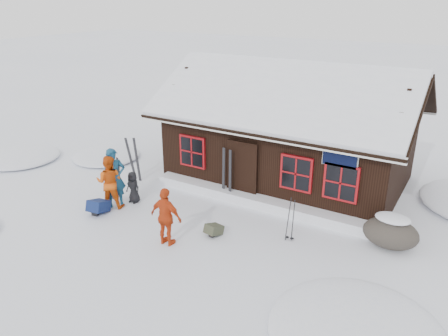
% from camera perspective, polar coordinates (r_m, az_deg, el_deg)
% --- Properties ---
extents(ground, '(120.00, 120.00, 0.00)m').
position_cam_1_polar(ground, '(13.54, -6.08, -7.03)').
color(ground, white).
rests_on(ground, ground).
extents(mountain_hut, '(8.90, 6.09, 4.42)m').
position_cam_1_polar(mountain_hut, '(16.24, 8.63, 3.87)').
color(mountain_hut, black).
rests_on(mountain_hut, ground).
extents(snow_drift, '(7.60, 0.60, 0.35)m').
position_cam_1_polar(snow_drift, '(14.44, 4.07, -4.25)').
color(snow_drift, white).
rests_on(snow_drift, ground).
extents(snow_mounds, '(20.60, 13.20, 0.48)m').
position_cam_1_polar(snow_mounds, '(14.15, 3.89, -5.61)').
color(snow_mounds, white).
rests_on(snow_mounds, ground).
extents(skier_teal, '(0.80, 0.85, 1.96)m').
position_cam_1_polar(skier_teal, '(14.51, -14.12, -1.26)').
color(skier_teal, navy).
rests_on(skier_teal, ground).
extents(skier_orange_left, '(1.07, 0.99, 1.77)m').
position_cam_1_polar(skier_orange_left, '(14.50, -14.73, -1.75)').
color(skier_orange_left, '#D34F0E').
rests_on(skier_orange_left, ground).
extents(skier_orange_right, '(1.00, 0.43, 1.69)m').
position_cam_1_polar(skier_orange_right, '(12.05, -7.56, -6.37)').
color(skier_orange_right, red).
rests_on(skier_orange_right, ground).
extents(skier_crouched, '(0.53, 0.35, 1.08)m').
position_cam_1_polar(skier_crouched, '(14.80, -11.78, -2.45)').
color(skier_crouched, black).
rests_on(skier_crouched, ground).
extents(boulder, '(1.49, 1.12, 0.86)m').
position_cam_1_polar(boulder, '(12.88, 20.94, -7.83)').
color(boulder, '#453F37').
rests_on(boulder, ground).
extents(ski_pair_left, '(0.63, 0.25, 1.59)m').
position_cam_1_polar(ski_pair_left, '(14.92, -13.77, -1.54)').
color(ski_pair_left, black).
rests_on(ski_pair_left, ground).
extents(ski_pair_mid, '(0.60, 0.20, 1.68)m').
position_cam_1_polar(ski_pair_mid, '(16.53, -11.69, 1.09)').
color(ski_pair_mid, black).
rests_on(ski_pair_mid, ground).
extents(ski_pair_right, '(0.43, 0.14, 1.85)m').
position_cam_1_polar(ski_pair_right, '(14.58, 0.37, -0.92)').
color(ski_pair_right, black).
rests_on(ski_pair_right, ground).
extents(ski_poles, '(0.24, 0.12, 1.35)m').
position_cam_1_polar(ski_poles, '(12.36, 8.69, -6.78)').
color(ski_poles, black).
rests_on(ski_poles, ground).
extents(backpack_blue, '(0.58, 0.71, 0.35)m').
position_cam_1_polar(backpack_blue, '(14.45, -16.02, -5.09)').
color(backpack_blue, navy).
rests_on(backpack_blue, ground).
extents(backpack_olive, '(0.44, 0.54, 0.26)m').
position_cam_1_polar(backpack_olive, '(12.71, -1.34, -8.26)').
color(backpack_olive, '#3B3F2D').
rests_on(backpack_olive, ground).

